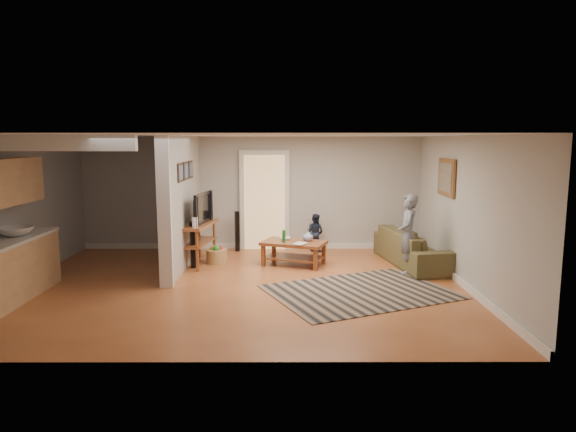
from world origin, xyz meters
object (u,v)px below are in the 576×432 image
Objects in this scene: sofa at (414,264)px; toy_basket at (217,255)px; coffee_table at (295,247)px; speaker_right at (237,231)px; child at (407,273)px; toddler at (315,251)px; tv_console at (198,227)px; speaker_left at (193,245)px.

toy_basket is at bearing 78.85° from sofa.
sofa is at bearing 0.74° from coffee_table.
sofa is 2.61× the size of speaker_right.
child is at bearing -16.78° from coffee_table.
child reaches higher than toy_basket.
child is at bearing 162.86° from toddler.
speaker_right reaches higher than toy_basket.
coffee_table is 0.94× the size of child.
toy_basket is 0.29× the size of child.
tv_console is 0.93× the size of child.
speaker_left reaches higher than speaker_right.
sofa is 1.58× the size of child.
speaker_left is 1.08× the size of toddler.
toddler is (1.71, 0.00, -0.44)m from speaker_right.
speaker_left is at bearing -133.79° from speaker_right.
toy_basket is 0.50× the size of toddler.
speaker_right is (0.64, 1.19, -0.30)m from tv_console.
sofa is 2.25m from toddler.
sofa is 5.54× the size of toy_basket.
child is (4.00, -0.38, -0.45)m from speaker_left.
toddler is at bearing -18.75° from speaker_right.
child is at bearing -23.16° from speaker_left.
speaker_right is (0.70, 1.50, -0.01)m from speaker_left.
tv_console is at bearing -89.72° from child.
speaker_left is at bearing 64.55° from toddler.
speaker_right is 1.77m from toddler.
speaker_left reaches higher than sofa.
child is 2.46m from toddler.
toy_basket is at bearing 61.29° from toddler.
speaker_left reaches higher than coffee_table.
speaker_right is (-1.25, 1.26, 0.08)m from coffee_table.
tv_console is at bearing -137.01° from speaker_right.
tv_console reaches higher than child.
toy_basket is at bearing 22.88° from tv_console.
tv_console is 4.07m from child.
coffee_table is 3.28× the size of toy_basket.
speaker_right is at bearing -109.40° from child.
child is at bearing -1.81° from tv_console.
speaker_right is (-3.60, 1.23, 0.44)m from sofa.
sofa is 1.69× the size of coffee_table.
toddler reaches higher than sofa.
child is (2.05, -0.62, -0.37)m from coffee_table.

